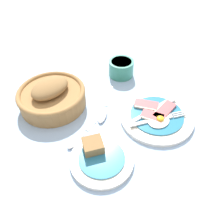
{
  "coord_description": "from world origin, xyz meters",
  "views": [
    {
      "loc": [
        -0.3,
        -0.3,
        0.52
      ],
      "look_at": [
        -0.03,
        0.1,
        0.02
      ],
      "focal_mm": 35.0,
      "sensor_mm": 36.0,
      "label": 1
    }
  ],
  "objects_px": {
    "bread_plate": "(101,157)",
    "bread_basket": "(52,96)",
    "sugar_cup": "(121,68)",
    "teaspoon_by_saucer": "(104,110)",
    "teaspoon_near_cup": "(82,134)",
    "breakfast_plate": "(156,116)"
  },
  "relations": [
    {
      "from": "breakfast_plate",
      "to": "sugar_cup",
      "type": "distance_m",
      "value": 0.26
    },
    {
      "from": "bread_basket",
      "to": "breakfast_plate",
      "type": "bearing_deg",
      "value": -44.42
    },
    {
      "from": "bread_plate",
      "to": "sugar_cup",
      "type": "xyz_separation_m",
      "value": [
        0.27,
        0.29,
        0.02
      ]
    },
    {
      "from": "breakfast_plate",
      "to": "sugar_cup",
      "type": "height_order",
      "value": "sugar_cup"
    },
    {
      "from": "sugar_cup",
      "to": "teaspoon_near_cup",
      "type": "bearing_deg",
      "value": -146.36
    },
    {
      "from": "breakfast_plate",
      "to": "teaspoon_near_cup",
      "type": "height_order",
      "value": "breakfast_plate"
    },
    {
      "from": "bread_basket",
      "to": "teaspoon_near_cup",
      "type": "relative_size",
      "value": 1.22
    },
    {
      "from": "bread_basket",
      "to": "sugar_cup",
      "type": "bearing_deg",
      "value": 2.12
    },
    {
      "from": "teaspoon_by_saucer",
      "to": "teaspoon_near_cup",
      "type": "relative_size",
      "value": 0.81
    },
    {
      "from": "breakfast_plate",
      "to": "teaspoon_near_cup",
      "type": "xyz_separation_m",
      "value": [
        -0.23,
        0.07,
        -0.0
      ]
    },
    {
      "from": "bread_plate",
      "to": "sugar_cup",
      "type": "height_order",
      "value": "sugar_cup"
    },
    {
      "from": "bread_plate",
      "to": "teaspoon_by_saucer",
      "type": "distance_m",
      "value": 0.19
    },
    {
      "from": "bread_plate",
      "to": "teaspoon_by_saucer",
      "type": "height_order",
      "value": "bread_plate"
    },
    {
      "from": "sugar_cup",
      "to": "teaspoon_near_cup",
      "type": "distance_m",
      "value": 0.33
    },
    {
      "from": "sugar_cup",
      "to": "bread_basket",
      "type": "distance_m",
      "value": 0.29
    },
    {
      "from": "bread_plate",
      "to": "sugar_cup",
      "type": "bearing_deg",
      "value": 46.3
    },
    {
      "from": "breakfast_plate",
      "to": "bread_basket",
      "type": "distance_m",
      "value": 0.35
    },
    {
      "from": "sugar_cup",
      "to": "teaspoon_by_saucer",
      "type": "relative_size",
      "value": 0.63
    },
    {
      "from": "bread_plate",
      "to": "sugar_cup",
      "type": "distance_m",
      "value": 0.4
    },
    {
      "from": "sugar_cup",
      "to": "bread_basket",
      "type": "xyz_separation_m",
      "value": [
        -0.29,
        -0.01,
        0.01
      ]
    },
    {
      "from": "bread_plate",
      "to": "bread_basket",
      "type": "relative_size",
      "value": 0.78
    },
    {
      "from": "breakfast_plate",
      "to": "bread_plate",
      "type": "relative_size",
      "value": 1.36
    }
  ]
}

